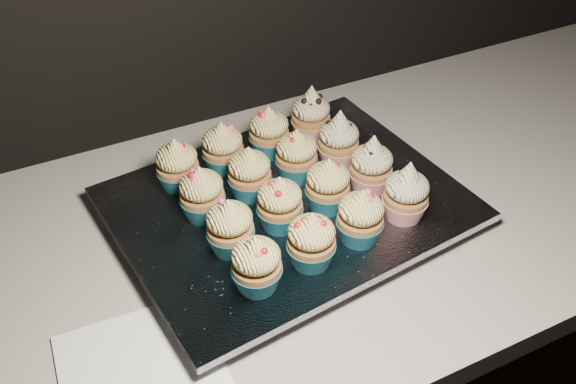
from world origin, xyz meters
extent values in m
cube|color=black|center=(0.00, 1.70, 0.43)|extent=(2.40, 0.60, 0.86)
cube|color=beige|center=(0.00, 1.70, 0.88)|extent=(2.44, 0.64, 0.04)
cube|color=white|center=(-0.51, 1.54, 0.90)|extent=(0.19, 0.19, 0.00)
cube|color=black|center=(-0.24, 1.70, 0.91)|extent=(0.47, 0.38, 0.02)
cube|color=silver|center=(-0.24, 1.70, 0.93)|extent=(0.51, 0.42, 0.01)
cone|color=#1A647A|center=(-0.35, 1.57, 0.95)|extent=(0.06, 0.06, 0.03)
ellipsoid|color=#FEDF80|center=(-0.35, 1.57, 0.99)|extent=(0.06, 0.06, 0.04)
cone|color=#FEDF80|center=(-0.35, 1.57, 1.01)|extent=(0.03, 0.03, 0.02)
cone|color=#1A647A|center=(-0.27, 1.58, 0.95)|extent=(0.06, 0.06, 0.03)
ellipsoid|color=#FEDF80|center=(-0.27, 1.58, 0.99)|extent=(0.06, 0.06, 0.04)
cone|color=#FEDF80|center=(-0.27, 1.58, 1.01)|extent=(0.03, 0.03, 0.02)
cone|color=#1A647A|center=(-0.19, 1.59, 0.95)|extent=(0.06, 0.06, 0.03)
ellipsoid|color=#FEDF80|center=(-0.19, 1.59, 0.99)|extent=(0.06, 0.06, 0.04)
cone|color=#FEDF80|center=(-0.19, 1.59, 1.01)|extent=(0.03, 0.03, 0.02)
cone|color=#AB1719|center=(-0.11, 1.60, 0.95)|extent=(0.06, 0.06, 0.03)
ellipsoid|color=beige|center=(-0.11, 1.60, 0.99)|extent=(0.06, 0.06, 0.04)
cone|color=beige|center=(-0.11, 1.60, 1.02)|extent=(0.03, 0.03, 0.03)
cone|color=#1A647A|center=(-0.35, 1.65, 0.95)|extent=(0.06, 0.06, 0.03)
ellipsoid|color=#FEDF80|center=(-0.35, 1.65, 0.99)|extent=(0.06, 0.06, 0.04)
cone|color=#FEDF80|center=(-0.35, 1.65, 1.01)|extent=(0.03, 0.03, 0.02)
cone|color=#1A647A|center=(-0.27, 1.66, 0.95)|extent=(0.06, 0.06, 0.03)
ellipsoid|color=#FEDF80|center=(-0.27, 1.66, 0.99)|extent=(0.06, 0.06, 0.04)
cone|color=#FEDF80|center=(-0.27, 1.66, 1.01)|extent=(0.03, 0.03, 0.02)
cone|color=#1A647A|center=(-0.20, 1.67, 0.95)|extent=(0.06, 0.06, 0.03)
ellipsoid|color=#FEDF80|center=(-0.20, 1.67, 0.99)|extent=(0.06, 0.06, 0.04)
cone|color=#FEDF80|center=(-0.20, 1.67, 1.01)|extent=(0.03, 0.03, 0.02)
cone|color=#AB1719|center=(-0.12, 1.68, 0.95)|extent=(0.06, 0.06, 0.03)
ellipsoid|color=beige|center=(-0.12, 1.68, 0.99)|extent=(0.06, 0.06, 0.04)
cone|color=beige|center=(-0.12, 1.68, 1.02)|extent=(0.03, 0.03, 0.03)
cone|color=#1A647A|center=(-0.36, 1.73, 0.95)|extent=(0.06, 0.06, 0.03)
ellipsoid|color=#FEDF80|center=(-0.36, 1.73, 0.99)|extent=(0.06, 0.06, 0.04)
cone|color=#FEDF80|center=(-0.36, 1.73, 1.01)|extent=(0.03, 0.03, 0.02)
cone|color=#1A647A|center=(-0.28, 1.74, 0.95)|extent=(0.06, 0.06, 0.03)
ellipsoid|color=#FEDF80|center=(-0.28, 1.74, 0.99)|extent=(0.06, 0.06, 0.04)
cone|color=#FEDF80|center=(-0.28, 1.74, 1.01)|extent=(0.03, 0.03, 0.02)
cone|color=#1A647A|center=(-0.20, 1.75, 0.95)|extent=(0.06, 0.06, 0.03)
ellipsoid|color=#FEDF80|center=(-0.20, 1.75, 0.99)|extent=(0.06, 0.06, 0.04)
cone|color=#FEDF80|center=(-0.20, 1.75, 1.01)|extent=(0.03, 0.03, 0.02)
cone|color=#AB1719|center=(-0.13, 1.75, 0.95)|extent=(0.06, 0.06, 0.03)
ellipsoid|color=beige|center=(-0.13, 1.75, 0.99)|extent=(0.06, 0.06, 0.04)
cone|color=beige|center=(-0.13, 1.75, 1.02)|extent=(0.03, 0.03, 0.03)
cone|color=#1A647A|center=(-0.37, 1.80, 0.95)|extent=(0.06, 0.06, 0.03)
ellipsoid|color=#FEDF80|center=(-0.37, 1.80, 0.99)|extent=(0.06, 0.06, 0.04)
cone|color=#FEDF80|center=(-0.37, 1.80, 1.01)|extent=(0.03, 0.03, 0.02)
cone|color=#1A647A|center=(-0.29, 1.81, 0.95)|extent=(0.06, 0.06, 0.03)
ellipsoid|color=#FEDF80|center=(-0.29, 1.81, 0.99)|extent=(0.06, 0.06, 0.04)
cone|color=#FEDF80|center=(-0.29, 1.81, 1.01)|extent=(0.03, 0.03, 0.02)
cone|color=#1A647A|center=(-0.21, 1.82, 0.95)|extent=(0.06, 0.06, 0.03)
ellipsoid|color=#FEDF80|center=(-0.21, 1.82, 0.99)|extent=(0.06, 0.06, 0.04)
cone|color=#FEDF80|center=(-0.21, 1.82, 1.01)|extent=(0.03, 0.03, 0.02)
cone|color=#AB1719|center=(-0.13, 1.83, 0.95)|extent=(0.06, 0.06, 0.03)
ellipsoid|color=beige|center=(-0.13, 1.83, 0.99)|extent=(0.06, 0.06, 0.04)
cone|color=beige|center=(-0.13, 1.83, 1.02)|extent=(0.03, 0.03, 0.03)
camera|label=1|loc=(-0.55, 1.08, 1.54)|focal=40.00mm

